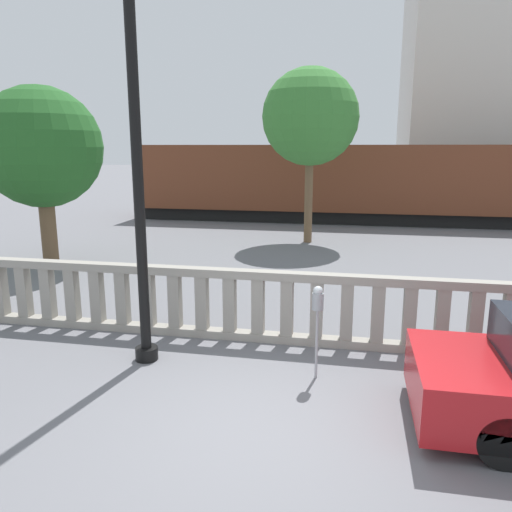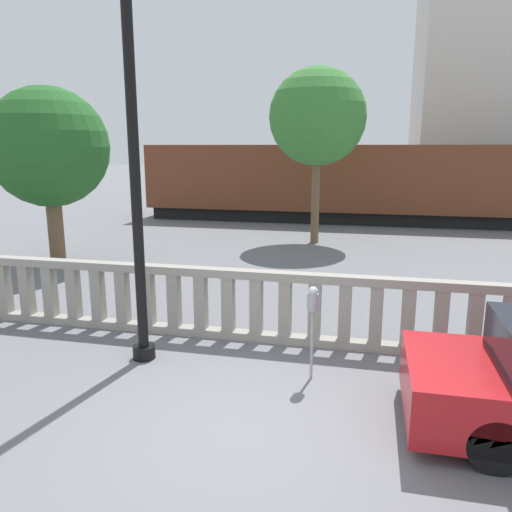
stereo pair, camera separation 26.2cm
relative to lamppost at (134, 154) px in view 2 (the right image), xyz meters
The scene contains 7 objects.
ground_plane 4.08m from the lamppost, 37.87° to the right, with size 160.00×160.00×0.00m, color slate.
balustrade 3.44m from the lamppost, 28.63° to the left, with size 16.36×0.24×1.23m.
lamppost is the anchor object (origin of this frame).
parking_meter 3.35m from the lamppost, ahead, with size 0.16×0.16×1.37m.
train_near 16.14m from the lamppost, 77.15° to the left, with size 19.76×3.11×3.92m.
tree_left 10.45m from the lamppost, 81.52° to the left, with size 3.20×3.20×5.81m.
tree_right 7.52m from the lamppost, 133.63° to the left, with size 3.22×3.22×4.84m.
Camera 2 is at (1.29, -5.15, 3.25)m, focal length 35.00 mm.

